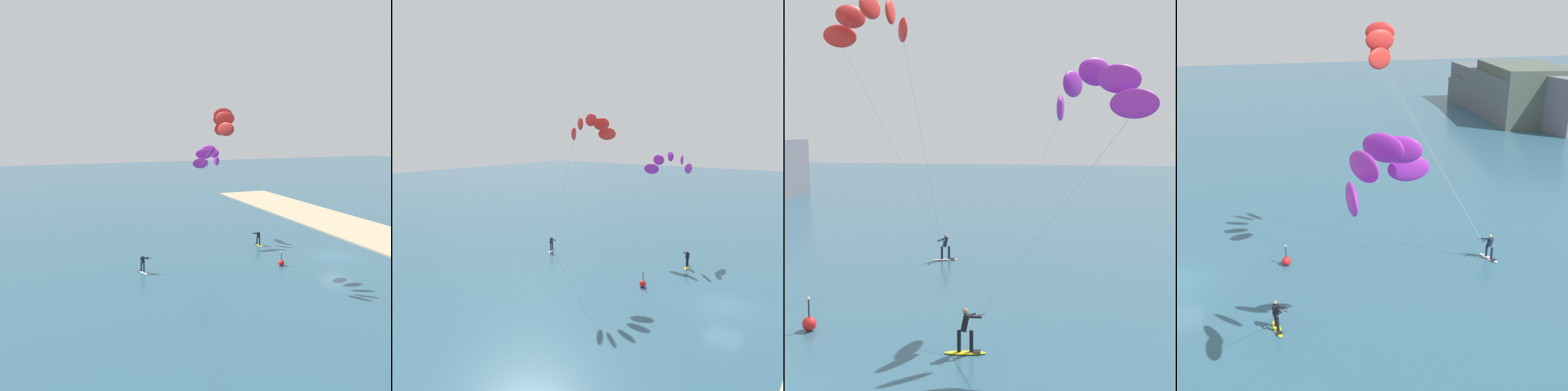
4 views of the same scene
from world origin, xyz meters
The scene contains 4 objects.
kitesurfer_nearshore centered at (0.29, 12.65, 12.59)m, with size 5.31×8.45×14.31m.
kitesurfer_mid_water centered at (10.44, 9.24, 9.20)m, with size 7.52×6.77×10.79m.
marker_buoy centered at (-0.44, 6.55, 0.30)m, with size 0.56×0.56×1.38m.
distant_headland centered at (-37.54, 45.86, 3.26)m, with size 30.65×16.55×7.58m.
Camera 4 is at (27.46, 4.29, 15.06)m, focal length 45.75 mm.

